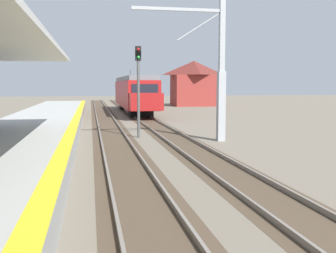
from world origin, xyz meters
name	(u,v)px	position (x,y,z in m)	size (l,w,h in m)	color
station_platform	(2,157)	(-2.50, 16.00, 0.45)	(5.00, 80.00, 0.91)	#A8A8A3
track_pair_nearest_platform	(118,148)	(1.90, 20.00, 0.05)	(2.34, 120.00, 0.16)	#4C3D2D
track_pair_middle	(188,146)	(5.30, 20.00, 0.05)	(2.34, 120.00, 0.16)	#4C3D2D
approaching_train	(134,93)	(5.30, 44.43, 2.18)	(2.93, 19.60, 4.76)	maroon
rail_signal_post	(138,82)	(3.36, 23.99, 3.19)	(0.32, 0.34, 5.20)	#4C4C4C
catenary_pylon_far_side	(216,74)	(7.26, 21.74, 3.60)	(5.00, 0.40, 7.50)	#9EA3A8
distant_trackside_house	(194,82)	(15.26, 57.53, 3.34)	(6.60, 5.28, 6.40)	maroon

